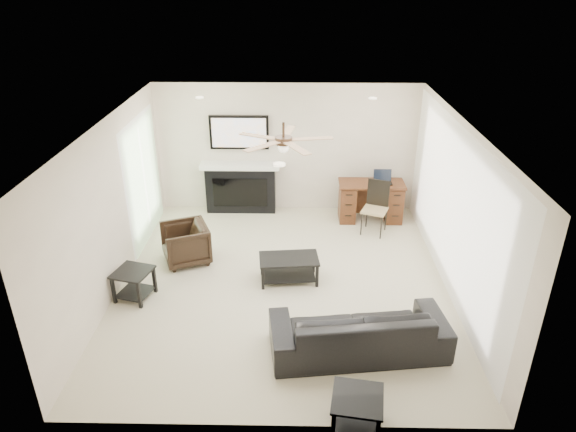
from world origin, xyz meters
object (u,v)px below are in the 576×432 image
object	(u,v)px
coffee_table	(289,269)
desk	(370,201)
fireplace_unit	(240,166)
armchair	(185,243)
sofa	(359,330)

from	to	relation	value
coffee_table	desk	bearing A→B (deg)	49.46
fireplace_unit	coffee_table	bearing A→B (deg)	-68.53
armchair	coffee_table	bearing A→B (deg)	49.79
coffee_table	desk	size ratio (longest dim) A/B	0.74
armchair	sofa	bearing A→B (deg)	28.13
sofa	armchair	xyz separation A→B (m)	(-2.60, 2.15, 0.01)
sofa	armchair	bearing A→B (deg)	-46.73
sofa	coffee_table	world-z (taller)	sofa
armchair	desk	distance (m)	3.60
armchair	coffee_table	distance (m)	1.79
sofa	coffee_table	distance (m)	1.84
sofa	fireplace_unit	world-z (taller)	fireplace_unit
armchair	fireplace_unit	world-z (taller)	fireplace_unit
fireplace_unit	sofa	bearing A→B (deg)	-65.34
armchair	desk	xyz separation A→B (m)	(3.21, 1.62, 0.05)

